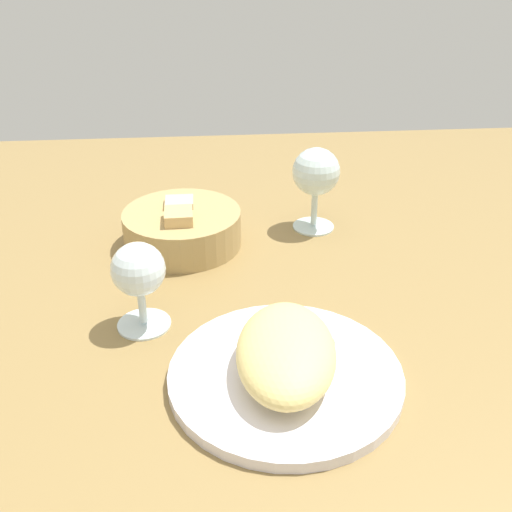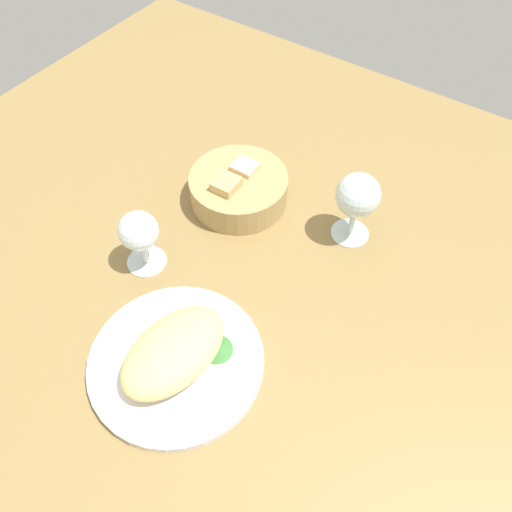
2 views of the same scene
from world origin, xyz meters
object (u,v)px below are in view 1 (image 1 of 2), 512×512
Objects in this scene: wine_glass_near at (316,175)px; plate at (285,376)px; bread_basket at (182,228)px; wine_glass_far at (139,275)px.

plate is at bearing 165.88° from wine_glass_near.
wine_glass_near is at bearing -78.76° from bread_basket.
bread_basket is (32.40, 11.82, 2.23)cm from plate.
plate is 34.56cm from bread_basket.
wine_glass_far is (-20.69, 4.42, 4.45)cm from bread_basket.
wine_glass_near is 1.18× the size of wine_glass_far.
wine_glass_far is (11.72, 16.24, 6.68)cm from plate.
bread_basket is 1.57× the size of wine_glass_far.
plate is at bearing -159.96° from bread_basket.
bread_basket is at bearing 101.24° from wine_glass_near.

